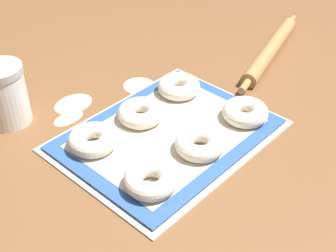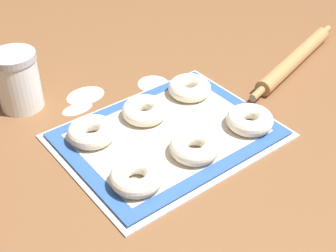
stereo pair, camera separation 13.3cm
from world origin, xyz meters
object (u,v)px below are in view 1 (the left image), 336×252
Objects in this scene: rolling_pin at (271,50)px; bagel_front_center at (200,144)px; bagel_back_left at (93,140)px; bagel_front_left at (151,180)px; bagel_back_right at (179,86)px; flour_canister at (4,95)px; baking_tray at (168,135)px; bagel_front_right at (245,112)px; bagel_back_center at (141,113)px.

bagel_front_center is at bearing -164.88° from rolling_pin.
bagel_back_left is at bearing 175.52° from rolling_pin.
bagel_front_left is at bearing -91.25° from bagel_back_left.
bagel_back_left is 0.22× the size of rolling_pin.
bagel_back_right is (0.28, 0.18, 0.00)m from bagel_front_left.
bagel_front_left is 1.00× the size of bagel_front_center.
bagel_back_right is 0.40m from flour_canister.
rolling_pin is at bearing -4.48° from bagel_back_left.
bagel_front_center is at bearing -90.18° from baking_tray.
bagel_front_left is at bearing -179.97° from bagel_front_center.
flour_canister is at bearing 123.16° from baking_tray.
bagel_back_right is 0.22× the size of rolling_pin.
bagel_back_left is 0.60m from rolling_pin.
bagel_front_right is 0.18m from bagel_back_right.
bagel_back_right is at bearing 33.35° from baking_tray.
bagel_back_right is at bearing 170.72° from rolling_pin.
bagel_front_right reaches higher than rolling_pin.
baking_tray is 0.09m from bagel_front_center.
bagel_back_center is (0.13, -0.00, 0.00)m from bagel_back_left.
bagel_front_center is 1.00× the size of bagel_back_left.
bagel_front_right is (0.16, -0.00, 0.00)m from bagel_front_center.
bagel_front_center is at bearing 178.85° from bagel_front_right.
baking_tray is 4.44× the size of bagel_front_center.
bagel_front_right and bagel_back_right have the same top height.
bagel_back_center is 0.47m from rolling_pin.
bagel_back_right is (0.14, 0.09, 0.03)m from baking_tray.
bagel_front_left is 0.40m from flour_canister.
bagel_front_left and bagel_front_center have the same top height.
flour_canister is (-0.20, 0.40, 0.04)m from bagel_front_center.
flour_canister is at bearing 105.02° from bagel_back_left.
bagel_front_left and bagel_back_left have the same top height.
rolling_pin is (0.46, 0.12, -0.01)m from bagel_front_center.
bagel_front_left reaches higher than baking_tray.
flour_canister reaches higher than bagel_back_left.
bagel_front_center and bagel_back_center have the same top height.
flour_canister reaches higher than bagel_front_left.
bagel_back_right reaches higher than baking_tray.
bagel_front_left is at bearing 179.42° from bagel_front_right.
bagel_front_center is 0.16m from bagel_front_right.
rolling_pin reaches higher than baking_tray.
baking_tray is 4.44× the size of bagel_back_center.
flour_canister reaches higher than bagel_front_center.
flour_canister is at bearing 147.01° from bagel_back_right.
rolling_pin is at bearing -22.28° from flour_canister.
bagel_front_right is 0.34m from bagel_back_left.
bagel_back_left is 0.24m from flour_canister.
bagel_back_left is 1.00× the size of bagel_back_center.
bagel_front_right is 0.33m from rolling_pin.
baking_tray is 3.27× the size of flour_canister.
bagel_back_left is 0.13m from bagel_back_center.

